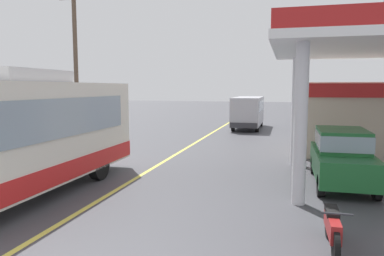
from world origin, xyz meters
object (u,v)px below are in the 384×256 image
motorcycle_parked_forecourt (332,227)px  pedestrian_near_pump (362,149)px  car_at_pump (342,154)px  minibus_opposing_lane (248,110)px  pedestrian_by_shop (335,148)px

motorcycle_parked_forecourt → pedestrian_near_pump: size_ratio=1.08×
car_at_pump → minibus_opposing_lane: minibus_opposing_lane is taller
pedestrian_near_pump → pedestrian_by_shop: 0.92m
car_at_pump → pedestrian_by_shop: (-0.00, 1.68, -0.08)m
motorcycle_parked_forecourt → pedestrian_by_shop: 6.98m
motorcycle_parked_forecourt → pedestrian_near_pump: (1.76, 6.95, 0.49)m
motorcycle_parked_forecourt → pedestrian_near_pump: bearing=75.8°
minibus_opposing_lane → pedestrian_near_pump: (5.60, -14.26, -0.54)m
minibus_opposing_lane → pedestrian_near_pump: minibus_opposing_lane is taller
minibus_opposing_lane → pedestrian_by_shop: (4.68, -14.30, -0.54)m
motorcycle_parked_forecourt → pedestrian_by_shop: pedestrian_by_shop is taller
pedestrian_near_pump → motorcycle_parked_forecourt: bearing=-104.2°
pedestrian_by_shop → motorcycle_parked_forecourt: bearing=-96.9°
minibus_opposing_lane → motorcycle_parked_forecourt: size_ratio=3.41×
car_at_pump → motorcycle_parked_forecourt: (-0.84, -5.23, -0.57)m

